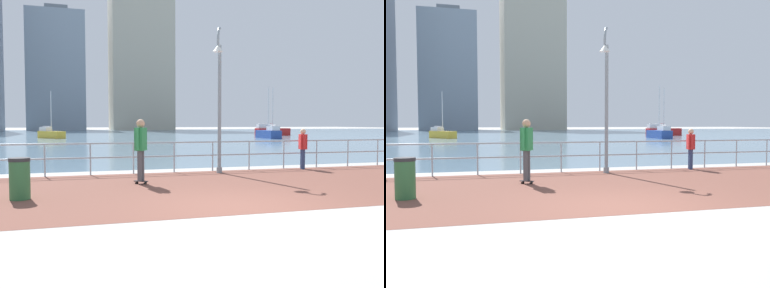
% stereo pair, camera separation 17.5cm
% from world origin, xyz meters
% --- Properties ---
extents(ground, '(220.00, 220.00, 0.00)m').
position_xyz_m(ground, '(0.00, 40.00, 0.00)').
color(ground, '#ADAAA5').
extents(brick_paving, '(28.00, 6.53, 0.01)m').
position_xyz_m(brick_paving, '(0.00, 2.67, 0.00)').
color(brick_paving, brown).
rests_on(brick_paving, ground).
extents(harbor_water, '(180.00, 88.00, 0.00)m').
position_xyz_m(harbor_water, '(0.00, 50.93, 0.00)').
color(harbor_water, slate).
rests_on(harbor_water, ground).
extents(waterfront_railing, '(25.25, 0.06, 1.06)m').
position_xyz_m(waterfront_railing, '(-0.00, 5.93, 0.73)').
color(waterfront_railing, '#9EADB7').
rests_on(waterfront_railing, ground).
extents(lamppost, '(0.51, 0.77, 4.90)m').
position_xyz_m(lamppost, '(1.36, 5.18, 2.71)').
color(lamppost, gray).
rests_on(lamppost, ground).
extents(skateboarder, '(0.40, 0.51, 1.80)m').
position_xyz_m(skateboarder, '(-1.49, 3.62, 1.09)').
color(skateboarder, black).
rests_on(skateboarder, ground).
extents(bystander, '(0.33, 0.55, 1.49)m').
position_xyz_m(bystander, '(4.79, 5.58, 0.87)').
color(bystander, navy).
rests_on(bystander, ground).
extents(trash_bin, '(0.46, 0.46, 0.93)m').
position_xyz_m(trash_bin, '(-4.40, 2.12, 0.47)').
color(trash_bin, '#2D6638').
rests_on(trash_bin, ground).
extents(sailboat_teal, '(1.39, 4.19, 5.84)m').
position_xyz_m(sailboat_teal, '(17.10, 32.80, 0.56)').
color(sailboat_teal, '#284799').
rests_on(sailboat_teal, ground).
extents(sailboat_yellow, '(4.69, 1.66, 6.49)m').
position_xyz_m(sailboat_yellow, '(21.86, 41.50, 0.62)').
color(sailboat_yellow, '#B21E1E').
rests_on(sailboat_yellow, ground).
extents(sailboat_blue, '(3.16, 3.67, 5.23)m').
position_xyz_m(sailboat_blue, '(-6.38, 39.41, 0.50)').
color(sailboat_blue, gold).
rests_on(sailboat_blue, ground).
extents(tower_beige, '(14.85, 17.45, 41.75)m').
position_xyz_m(tower_beige, '(11.64, 95.15, 20.04)').
color(tower_beige, '#B2AD99').
rests_on(tower_beige, ground).
extents(tower_glass, '(12.88, 14.85, 29.32)m').
position_xyz_m(tower_glass, '(-8.37, 93.72, 13.83)').
color(tower_glass, '#8493A3').
rests_on(tower_glass, ground).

